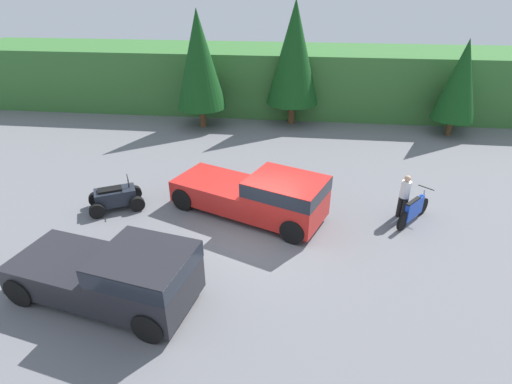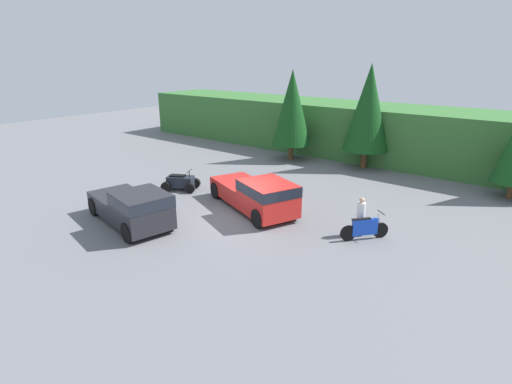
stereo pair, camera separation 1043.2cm
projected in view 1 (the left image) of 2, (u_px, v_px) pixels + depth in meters
The scene contains 11 objects.
ground_plane at pixel (260, 237), 13.93m from camera, with size 80.00×80.00×0.00m, color slate.
hillside_backdrop at pixel (286, 79), 27.00m from camera, with size 44.00×6.00×3.91m.
tree_left at pixel (199, 60), 22.48m from camera, with size 2.91×2.91×6.61m.
tree_mid_left at pixel (294, 53), 22.92m from camera, with size 3.10×3.10×7.05m.
tree_mid_right at pixel (460, 80), 21.51m from camera, with size 2.32×2.32×5.26m.
tree_right at pixel (461, 79), 22.88m from camera, with size 2.14×2.14×4.87m.
pickup_truck_red at pixel (261, 194), 14.66m from camera, with size 6.16×4.12×1.80m.
pickup_truck_second at pixel (118, 273), 10.73m from camera, with size 5.49×3.14×1.80m.
dirt_bike at pixel (414, 210), 14.56m from camera, with size 1.47×1.75×1.19m.
quad_atv at pixel (116, 198), 15.45m from camera, with size 2.36×2.02×1.18m.
rider_person at pixel (404, 195), 14.63m from camera, with size 0.51×0.51×1.74m.
Camera 1 is at (1.21, -11.47, 7.97)m, focal length 28.00 mm.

